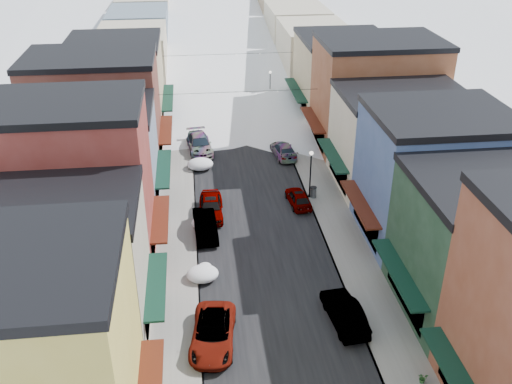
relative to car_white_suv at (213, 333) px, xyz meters
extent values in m
cube|color=black|center=(4.30, 49.48, -0.77)|extent=(10.00, 160.00, 0.01)
cube|color=gray|center=(-2.30, 49.48, -0.70)|extent=(3.20, 160.00, 0.15)
cube|color=gray|center=(10.90, 49.48, -0.70)|extent=(3.20, 160.00, 0.15)
cube|color=slate|center=(-0.75, 49.48, -0.70)|extent=(0.10, 160.00, 0.15)
cube|color=slate|center=(9.35, 49.48, -0.70)|extent=(0.10, 160.00, 0.15)
cube|color=#D9C250|center=(-8.90, -6.52, 4.72)|extent=(10.00, 8.50, 11.00)
cube|color=#B4A991|center=(-8.90, 1.98, 3.72)|extent=(10.00, 8.00, 9.00)
cube|color=black|center=(-8.90, 1.98, 8.47)|extent=(10.20, 8.20, 0.50)
cube|color=black|center=(-3.30, 1.98, 2.42)|extent=(1.20, 6.80, 0.15)
cube|color=maroon|center=(-9.40, 9.98, 5.22)|extent=(11.00, 8.00, 12.00)
cube|color=black|center=(-9.40, 9.98, 11.47)|extent=(11.20, 8.20, 0.50)
cube|color=#4B1A0D|center=(-3.30, 9.98, 2.42)|extent=(1.20, 6.80, 0.15)
cube|color=gray|center=(-8.90, 18.48, 3.47)|extent=(10.00, 9.00, 8.50)
cube|color=black|center=(-8.90, 18.48, 7.97)|extent=(10.20, 9.20, 0.50)
cube|color=black|center=(-3.30, 18.48, 2.42)|extent=(1.20, 7.65, 0.15)
cube|color=maroon|center=(-9.90, 27.48, 4.47)|extent=(12.00, 9.00, 10.50)
cube|color=black|center=(-9.90, 27.48, 9.97)|extent=(12.20, 9.20, 0.50)
cube|color=#4B1A0D|center=(-3.30, 27.48, 2.42)|extent=(1.20, 7.65, 0.15)
cube|color=tan|center=(-8.90, 37.48, 3.97)|extent=(10.00, 11.00, 9.50)
cube|color=black|center=(-8.90, 37.48, 8.97)|extent=(10.20, 11.20, 0.50)
cube|color=black|center=(-3.30, 37.48, 2.42)|extent=(1.20, 9.35, 0.15)
cube|color=black|center=(11.90, -7.52, 2.42)|extent=(1.20, 7.65, 0.15)
cube|color=#1B3825|center=(17.50, 1.48, 3.72)|extent=(10.00, 9.00, 9.00)
cube|color=black|center=(17.50, 1.48, 8.47)|extent=(10.20, 9.20, 0.50)
cube|color=black|center=(11.90, 1.48, 2.42)|extent=(1.20, 7.65, 0.15)
cube|color=#3E578C|center=(17.50, 10.48, 4.22)|extent=(10.00, 9.00, 10.00)
cube|color=black|center=(17.50, 10.48, 9.47)|extent=(10.20, 9.20, 0.50)
cube|color=#4B1A0D|center=(11.90, 10.48, 2.42)|extent=(1.20, 7.65, 0.15)
cube|color=beige|center=(18.00, 19.48, 3.47)|extent=(11.00, 9.00, 8.50)
cube|color=black|center=(18.00, 19.48, 7.97)|extent=(11.20, 9.20, 0.50)
cube|color=black|center=(11.90, 19.48, 2.42)|extent=(1.20, 7.65, 0.15)
cube|color=brown|center=(18.50, 28.48, 4.72)|extent=(12.00, 9.00, 11.00)
cube|color=black|center=(18.50, 28.48, 10.47)|extent=(12.20, 9.20, 0.50)
cube|color=#4B1A0D|center=(11.90, 28.48, 2.42)|extent=(1.20, 7.65, 0.15)
cube|color=tan|center=(17.50, 38.48, 3.72)|extent=(10.00, 11.00, 9.00)
cube|color=black|center=(17.50, 38.48, 8.47)|extent=(10.20, 11.20, 0.50)
cube|color=black|center=(11.90, 38.48, 2.42)|extent=(1.20, 9.35, 0.15)
cube|color=gray|center=(-8.20, 51.48, 3.22)|extent=(9.00, 13.00, 8.00)
cube|color=gray|center=(16.80, 51.48, 3.22)|extent=(9.00, 13.00, 8.00)
cube|color=gray|center=(-8.20, 65.48, 3.22)|extent=(9.00, 13.00, 8.00)
cube|color=gray|center=(16.80, 65.48, 3.22)|extent=(9.00, 13.00, 8.00)
cube|color=gray|center=(-8.20, 79.48, 3.22)|extent=(9.00, 13.00, 8.00)
cube|color=gray|center=(16.80, 79.48, 3.22)|extent=(9.00, 13.00, 8.00)
cube|color=gray|center=(-8.20, 93.48, 3.22)|extent=(9.00, 13.00, 8.00)
cube|color=gray|center=(16.80, 93.48, 3.22)|extent=(9.00, 13.00, 8.00)
cylinder|color=black|center=(4.30, 29.48, 5.42)|extent=(16.40, 0.04, 0.04)
cylinder|color=black|center=(4.30, 44.48, 5.42)|extent=(16.40, 0.04, 0.04)
imported|color=white|center=(0.00, 0.00, 0.00)|extent=(3.29, 5.88, 1.55)
imported|color=#A4A7AC|center=(0.58, 15.47, 0.08)|extent=(2.17, 5.07, 1.71)
imported|color=black|center=(0.00, 12.53, 0.03)|extent=(2.00, 4.99, 1.61)
imported|color=gray|center=(0.00, 29.00, 0.06)|extent=(2.99, 6.02, 1.68)
imported|color=black|center=(8.42, 0.93, 0.04)|extent=(2.25, 5.10, 1.63)
imported|color=gray|center=(8.28, 16.44, -0.08)|extent=(2.01, 4.21, 1.39)
imported|color=black|center=(8.60, 26.67, -0.06)|extent=(2.53, 5.12, 1.43)
imported|color=#9C9EA4|center=(2.27, 42.54, -0.05)|extent=(1.81, 4.31, 1.46)
imported|color=silver|center=(4.99, 58.92, -0.07)|extent=(2.58, 5.16, 1.40)
cylinder|color=#585A5D|center=(9.82, 17.39, -0.16)|extent=(0.54, 0.54, 0.94)
cylinder|color=black|center=(9.82, 17.39, 0.33)|extent=(0.59, 0.59, 0.06)
cylinder|color=black|center=(9.50, 17.53, -0.58)|extent=(0.31, 0.31, 0.10)
cylinder|color=black|center=(9.50, 17.53, 1.43)|extent=(0.12, 0.12, 4.11)
sphere|color=white|center=(9.50, 17.53, 3.64)|extent=(0.37, 0.37, 0.37)
cylinder|color=black|center=(9.50, 43.51, -0.58)|extent=(0.28, 0.28, 0.09)
cylinder|color=black|center=(9.50, 43.51, 1.22)|extent=(0.11, 0.11, 3.70)
sphere|color=white|center=(9.50, 43.51, 3.21)|extent=(0.33, 0.33, 0.33)
imported|color=#2E652D|center=(11.51, -4.64, -0.34)|extent=(0.65, 0.61, 0.58)
ellipsoid|color=white|center=(-0.44, 6.51, -0.29)|extent=(2.29, 1.94, 0.97)
ellipsoid|color=white|center=(-0.24, 7.71, -0.53)|extent=(0.98, 0.88, 0.49)
ellipsoid|color=white|center=(0.00, 13.57, -0.30)|extent=(2.23, 1.89, 0.94)
ellipsoid|color=white|center=(0.20, 14.77, -0.54)|extent=(0.95, 0.86, 0.48)
ellipsoid|color=white|center=(-0.07, 24.62, -0.23)|extent=(2.57, 2.17, 1.09)
ellipsoid|color=white|center=(0.13, 25.82, -0.50)|extent=(1.10, 0.99, 0.55)
camera|label=1|loc=(-0.45, -26.59, 23.96)|focal=40.00mm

